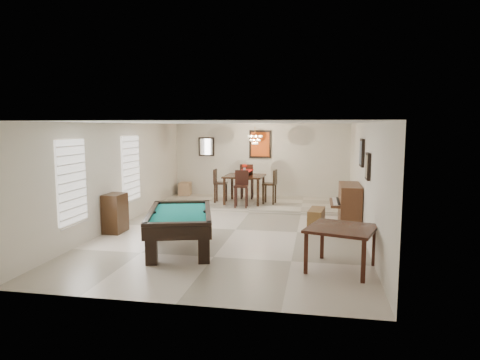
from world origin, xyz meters
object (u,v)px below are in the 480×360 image
(pool_table, at_px, (180,231))
(dining_chair_north, at_px, (247,181))
(dining_chair_east, at_px, (269,187))
(dining_chair_south, at_px, (241,189))
(upright_piano, at_px, (344,207))
(dining_table, at_px, (244,187))
(corner_bench, at_px, (185,189))
(square_table, at_px, (341,248))
(chandelier, at_px, (255,136))
(piano_bench, at_px, (316,218))
(apothecary_chest, at_px, (115,213))
(flower_vase, at_px, (244,168))
(dining_chair_west, at_px, (221,186))

(pool_table, xyz_separation_m, dining_chair_north, (0.45, 5.70, 0.32))
(dining_chair_north, relative_size, dining_chair_east, 1.09)
(dining_chair_south, bearing_deg, upright_piano, -35.36)
(dining_table, distance_m, corner_bench, 2.59)
(upright_piano, relative_size, dining_table, 1.12)
(square_table, bearing_deg, pool_table, 167.97)
(chandelier, bearing_deg, piano_bench, -54.08)
(square_table, distance_m, chandelier, 6.48)
(upright_piano, relative_size, chandelier, 2.23)
(apothecary_chest, relative_size, flower_vase, 3.84)
(corner_bench, bearing_deg, flower_vase, -26.20)
(chandelier, bearing_deg, corner_bench, 159.71)
(pool_table, xyz_separation_m, apothecary_chest, (-1.98, 1.10, 0.08))
(dining_table, height_order, chandelier, chandelier)
(square_table, height_order, upright_piano, upright_piano)
(piano_bench, distance_m, dining_chair_west, 3.91)
(pool_table, distance_m, dining_chair_north, 5.72)
(dining_chair_south, bearing_deg, dining_table, 88.39)
(square_table, xyz_separation_m, dining_chair_west, (-3.44, 5.53, 0.26))
(flower_vase, distance_m, dining_chair_west, 0.96)
(dining_chair_west, bearing_deg, piano_bench, -131.08)
(apothecary_chest, xyz_separation_m, chandelier, (2.77, 3.97, 1.74))
(pool_table, distance_m, piano_bench, 3.64)
(apothecary_chest, bearing_deg, corner_bench, 88.12)
(dining_table, xyz_separation_m, dining_chair_east, (0.79, -0.01, 0.04))
(dining_chair_west, xyz_separation_m, dining_chair_east, (1.55, 0.03, 0.01))
(dining_chair_south, relative_size, dining_chair_east, 1.03)
(dining_chair_west, bearing_deg, chandelier, -80.31)
(dining_chair_south, relative_size, corner_bench, 2.24)
(flower_vase, xyz_separation_m, corner_bench, (-2.31, 1.14, -0.89))
(piano_bench, distance_m, dining_chair_south, 2.84)
(piano_bench, height_order, corner_bench, corner_bench)
(dining_chair_north, xyz_separation_m, corner_bench, (-2.26, 0.34, -0.36))
(square_table, xyz_separation_m, dining_chair_north, (-2.74, 6.37, 0.32))
(upright_piano, distance_m, dining_chair_east, 3.27)
(pool_table, xyz_separation_m, corner_bench, (-1.81, 6.03, -0.04))
(piano_bench, distance_m, dining_table, 3.39)
(flower_vase, height_order, corner_bench, flower_vase)
(pool_table, bearing_deg, upright_piano, 19.52)
(dining_chair_east, bearing_deg, dining_chair_south, -37.90)
(chandelier, bearing_deg, flower_vase, -150.38)
(dining_chair_north, xyz_separation_m, dining_chair_west, (-0.71, -0.84, -0.06))
(dining_chair_south, distance_m, chandelier, 1.82)
(flower_vase, xyz_separation_m, chandelier, (0.30, 0.17, 0.97))
(dining_chair_west, bearing_deg, pool_table, -178.57)
(piano_bench, relative_size, corner_bench, 1.77)
(pool_table, xyz_separation_m, square_table, (3.18, -0.68, 0.00))
(flower_vase, bearing_deg, piano_bench, -48.20)
(pool_table, relative_size, dining_chair_west, 2.19)
(flower_vase, bearing_deg, dining_chair_west, -176.88)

